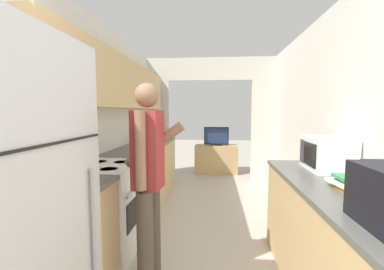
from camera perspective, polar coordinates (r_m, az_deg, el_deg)
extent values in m
cube|color=silver|center=(2.74, -26.37, 1.00)|extent=(0.06, 7.02, 2.50)
cube|color=tan|center=(3.53, -15.77, 10.81)|extent=(0.32, 3.57, 0.62)
cube|color=silver|center=(2.63, 32.55, 0.56)|extent=(0.06, 7.02, 2.50)
cube|color=silver|center=(5.44, -8.47, 1.01)|extent=(0.65, 0.06, 2.05)
cube|color=silver|center=(5.39, 16.42, 0.82)|extent=(0.65, 0.06, 2.05)
cube|color=silver|center=(5.34, 4.01, 14.44)|extent=(2.98, 0.06, 0.45)
cube|color=tan|center=(2.31, -25.79, -20.83)|extent=(0.60, 0.53, 0.87)
cube|color=#565651|center=(2.14, -26.37, -9.96)|extent=(0.62, 0.54, 0.03)
cube|color=tan|center=(4.19, -10.38, -8.50)|extent=(0.60, 2.31, 0.87)
cube|color=#565651|center=(4.11, -10.46, -2.35)|extent=(0.62, 2.32, 0.03)
cube|color=tan|center=(2.22, 30.28, -22.04)|extent=(0.60, 2.02, 0.87)
cube|color=#565651|center=(2.06, 30.88, -10.76)|extent=(0.62, 2.05, 0.03)
cube|color=black|center=(1.32, -26.89, -1.35)|extent=(0.01, 0.71, 0.01)
cylinder|color=#99999E|center=(1.66, -21.02, -19.20)|extent=(0.02, 0.02, 0.72)
cube|color=white|center=(2.81, -18.77, -15.36)|extent=(0.62, 0.74, 0.90)
cube|color=black|center=(2.70, -12.42, -16.03)|extent=(0.01, 0.50, 0.27)
cylinder|color=#B7B7BC|center=(2.62, -12.10, -11.47)|extent=(0.02, 0.59, 0.02)
cube|color=white|center=(2.80, -24.54, -4.54)|extent=(0.04, 0.74, 0.14)
cylinder|color=#232328|center=(2.49, -17.97, -7.22)|extent=(0.16, 0.16, 0.01)
cylinder|color=#232328|center=(2.79, -15.35, -5.83)|extent=(0.16, 0.16, 0.01)
cylinder|color=#232328|center=(2.60, -23.05, -6.88)|extent=(0.16, 0.16, 0.01)
cylinder|color=#232328|center=(2.88, -20.00, -5.59)|extent=(0.16, 0.16, 0.01)
cylinder|color=#4C4238|center=(2.19, -10.35, -22.50)|extent=(0.14, 0.14, 0.82)
cylinder|color=#4C4238|center=(2.33, -8.70, -20.66)|extent=(0.14, 0.14, 0.82)
cube|color=maroon|center=(2.04, -9.80, -3.23)|extent=(0.23, 0.23, 0.62)
cylinder|color=#8C664C|center=(1.90, -11.38, -3.40)|extent=(0.09, 0.09, 0.59)
cylinder|color=#8C664C|center=(2.17, -8.43, -2.28)|extent=(0.53, 0.14, 0.40)
sphere|color=#8C664C|center=(2.02, -10.00, 8.70)|extent=(0.19, 0.19, 0.19)
cube|color=white|center=(2.59, 27.86, -3.69)|extent=(0.33, 0.45, 0.30)
cube|color=black|center=(2.49, 24.69, -3.91)|extent=(0.01, 0.27, 0.20)
cube|color=#38383D|center=(2.67, 23.26, -3.24)|extent=(0.01, 0.09, 0.21)
cube|color=#C67028|center=(2.04, 32.22, -10.05)|extent=(0.20, 0.24, 0.03)
cube|color=white|center=(2.04, 32.18, -9.27)|extent=(0.26, 0.32, 0.02)
cube|color=#33894C|center=(2.03, 32.59, -8.74)|extent=(0.18, 0.24, 0.02)
cube|color=#33894C|center=(2.02, 32.47, -8.20)|extent=(0.21, 0.25, 0.02)
cube|color=tan|center=(5.99, 5.39, -5.33)|extent=(0.97, 0.42, 0.65)
cube|color=black|center=(5.90, 5.42, -2.23)|extent=(0.25, 0.16, 0.02)
cube|color=black|center=(5.87, 5.44, -0.19)|extent=(0.56, 0.04, 0.40)
cube|color=navy|center=(5.85, 5.44, -0.21)|extent=(0.51, 0.01, 0.35)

